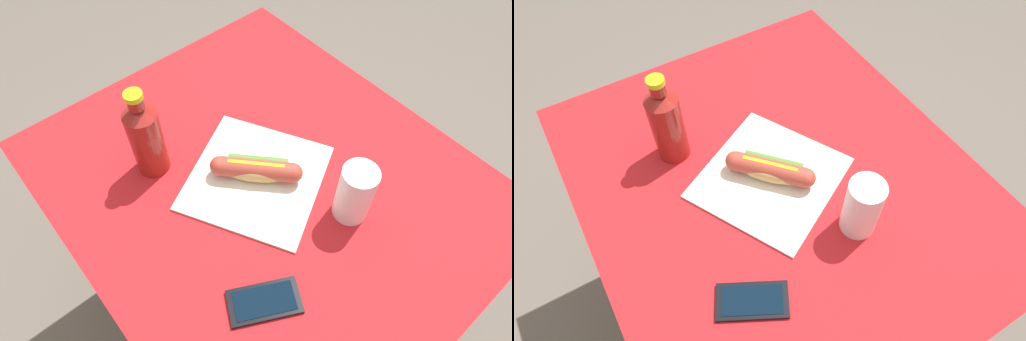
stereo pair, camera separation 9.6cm
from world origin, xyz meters
TOP-DOWN VIEW (x-y plane):
  - ground_plane at (0.00, 0.00)m, footprint 6.00×6.00m
  - dining_table at (0.00, 0.00)m, footprint 0.97×0.83m
  - paper_wrapper at (-0.01, -0.02)m, footprint 0.38×0.38m
  - hot_dog at (-0.01, -0.01)m, footprint 0.16×0.15m
  - cell_phone at (0.21, -0.19)m, footprint 0.13×0.15m
  - soda_bottle at (-0.19, -0.17)m, footprint 0.07×0.07m
  - drinking_cup at (0.18, 0.08)m, footprint 0.07×0.07m

SIDE VIEW (x-z plane):
  - ground_plane at x=0.00m, z-range 0.00..0.00m
  - dining_table at x=0.00m, z-range 0.22..0.98m
  - paper_wrapper at x=-0.01m, z-range 0.76..0.76m
  - cell_phone at x=0.21m, z-range 0.76..0.77m
  - hot_dog at x=-0.01m, z-range 0.76..0.81m
  - drinking_cup at x=0.18m, z-range 0.76..0.90m
  - soda_bottle at x=-0.19m, z-range 0.74..0.97m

